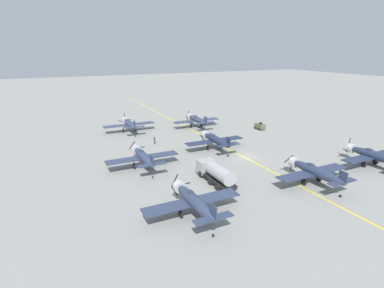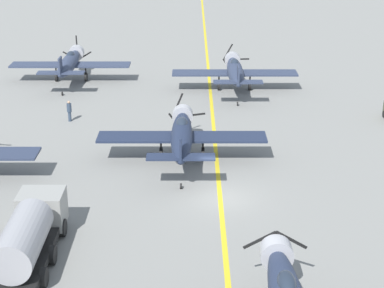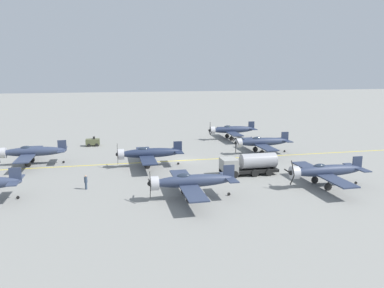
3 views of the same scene
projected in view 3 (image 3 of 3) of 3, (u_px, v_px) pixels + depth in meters
The scene contains 11 objects.
ground_plane at pixel (183, 160), 60.11m from camera, with size 400.00×400.00×0.00m, color gray.
taxiway_stripe at pixel (183, 160), 60.11m from camera, with size 0.30×160.00×0.01m, color yellow.
airplane_near_left at pixel (325, 171), 46.19m from camera, with size 12.00×9.98×3.65m.
airplane_mid_left at pixel (190, 181), 41.89m from camera, with size 12.00×9.98×3.65m.
airplane_near_right at pixel (231, 130), 78.25m from camera, with size 12.00×9.98×3.80m.
airplane_mid_center at pixel (148, 153), 56.11m from camera, with size 12.00×9.98×3.69m.
airplane_near_center at pixel (261, 142), 64.85m from camera, with size 12.00×9.98×3.65m.
airplane_far_center at pixel (31, 152), 57.05m from camera, with size 12.00×9.98×3.65m.
fuel_tanker at pixel (249, 164), 51.63m from camera, with size 2.68×8.00×2.98m.
tow_tractor at pixel (93, 142), 71.54m from camera, with size 1.57×2.60×1.79m.
ground_crew_walking at pixel (86, 182), 45.36m from camera, with size 0.39×0.39×1.78m.
Camera 3 is at (-57.40, 11.23, 14.21)m, focal length 35.00 mm.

